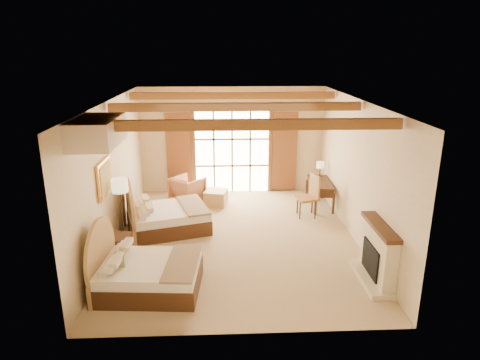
{
  "coord_description": "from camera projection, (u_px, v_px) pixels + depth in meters",
  "views": [
    {
      "loc": [
        -0.32,
        -9.18,
        4.31
      ],
      "look_at": [
        0.1,
        0.2,
        1.37
      ],
      "focal_mm": 32.0,
      "sensor_mm": 36.0,
      "label": 1
    }
  ],
  "objects": [
    {
      "name": "desk_chair",
      "position": [
        307.0,
        204.0,
        11.27
      ],
      "size": [
        0.62,
        0.61,
        1.13
      ],
      "rotation": [
        0.0,
        0.0,
        0.27
      ],
      "color": "#B0803F",
      "rests_on": "floor"
    },
    {
      "name": "bed_near",
      "position": [
        141.0,
        272.0,
        7.82
      ],
      "size": [
        1.93,
        1.52,
        1.21
      ],
      "rotation": [
        0.0,
        0.0,
        -0.07
      ],
      "color": "#482C16",
      "rests_on": "floor"
    },
    {
      "name": "desk_lamp",
      "position": [
        320.0,
        166.0,
        12.26
      ],
      "size": [
        0.22,
        0.22,
        0.43
      ],
      "color": "#322315",
      "rests_on": "desk"
    },
    {
      "name": "floor",
      "position": [
        236.0,
        238.0,
        10.05
      ],
      "size": [
        7.0,
        7.0,
        0.0
      ],
      "primitive_type": "plane",
      "color": "tan",
      "rests_on": "ground"
    },
    {
      "name": "desk",
      "position": [
        320.0,
        193.0,
        11.99
      ],
      "size": [
        0.69,
        1.39,
        0.72
      ],
      "rotation": [
        0.0,
        0.0,
        -0.09
      ],
      "color": "#482C16",
      "rests_on": "floor"
    },
    {
      "name": "nightstand",
      "position": [
        117.0,
        249.0,
        8.83
      ],
      "size": [
        0.6,
        0.6,
        0.61
      ],
      "primitive_type": "cube",
      "rotation": [
        0.0,
        0.0,
        -0.2
      ],
      "color": "#482C16",
      "rests_on": "floor"
    },
    {
      "name": "painting",
      "position": [
        105.0,
        178.0,
        8.7
      ],
      "size": [
        0.06,
        0.95,
        0.75
      ],
      "color": "gold",
      "rests_on": "wall_left"
    },
    {
      "name": "bed_far",
      "position": [
        162.0,
        216.0,
        10.4
      ],
      "size": [
        2.25,
        1.89,
        1.23
      ],
      "rotation": [
        0.0,
        0.0,
        0.3
      ],
      "color": "#482C16",
      "rests_on": "floor"
    },
    {
      "name": "ottoman",
      "position": [
        216.0,
        198.0,
        12.13
      ],
      "size": [
        0.71,
        0.71,
        0.43
      ],
      "primitive_type": "cube",
      "rotation": [
        0.0,
        0.0,
        -0.24
      ],
      "color": "#AB894F",
      "rests_on": "floor"
    },
    {
      "name": "canopy_valance",
      "position": [
        97.0,
        131.0,
        7.16
      ],
      "size": [
        0.7,
        1.4,
        0.45
      ],
      "primitive_type": "cube",
      "color": "#F3E0C6",
      "rests_on": "ceiling"
    },
    {
      "name": "fireplace",
      "position": [
        377.0,
        256.0,
        8.1
      ],
      "size": [
        0.46,
        1.4,
        1.16
      ],
      "color": "beige",
      "rests_on": "ground"
    },
    {
      "name": "ceiling_beams",
      "position": [
        236.0,
        107.0,
        9.13
      ],
      "size": [
        5.39,
        4.6,
        0.18
      ],
      "primitive_type": null,
      "color": "brown",
      "rests_on": "ceiling"
    },
    {
      "name": "wall_back",
      "position": [
        232.0,
        140.0,
        12.91
      ],
      "size": [
        5.5,
        0.0,
        5.5
      ],
      "primitive_type": "plane",
      "rotation": [
        1.57,
        0.0,
        0.0
      ],
      "color": "beige",
      "rests_on": "ground"
    },
    {
      "name": "floor_lamp",
      "position": [
        120.0,
        190.0,
        9.13
      ],
      "size": [
        0.34,
        0.34,
        1.63
      ],
      "color": "#322315",
      "rests_on": "floor"
    },
    {
      "name": "ceiling",
      "position": [
        236.0,
        101.0,
        9.1
      ],
      "size": [
        7.0,
        7.0,
        0.0
      ],
      "primitive_type": "plane",
      "rotation": [
        3.14,
        0.0,
        0.0
      ],
      "color": "#AD783C",
      "rests_on": "ground"
    },
    {
      "name": "wall_left",
      "position": [
        112.0,
        175.0,
        9.46
      ],
      "size": [
        0.0,
        7.0,
        7.0
      ],
      "primitive_type": "plane",
      "rotation": [
        1.57,
        0.0,
        1.57
      ],
      "color": "beige",
      "rests_on": "ground"
    },
    {
      "name": "wall_right",
      "position": [
        357.0,
        172.0,
        9.69
      ],
      "size": [
        0.0,
        7.0,
        7.0
      ],
      "primitive_type": "plane",
      "rotation": [
        1.57,
        0.0,
        -1.57
      ],
      "color": "beige",
      "rests_on": "ground"
    },
    {
      "name": "french_doors",
      "position": [
        232.0,
        152.0,
        12.96
      ],
      "size": [
        3.95,
        0.08,
        2.6
      ],
      "color": "white",
      "rests_on": "ground"
    },
    {
      "name": "armchair",
      "position": [
        188.0,
        189.0,
        12.31
      ],
      "size": [
        1.14,
        1.15,
        0.75
      ],
      "primitive_type": "imported",
      "rotation": [
        0.0,
        0.0,
        -3.82
      ],
      "color": "#B5704B",
      "rests_on": "floor"
    }
  ]
}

